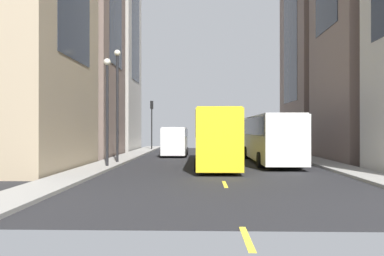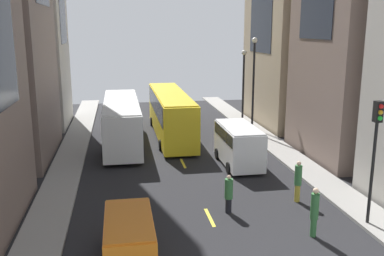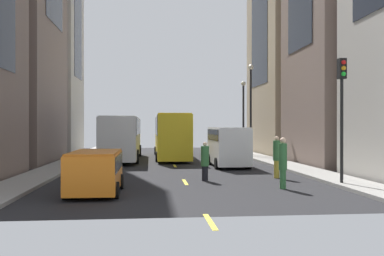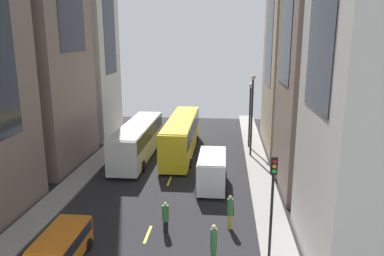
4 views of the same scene
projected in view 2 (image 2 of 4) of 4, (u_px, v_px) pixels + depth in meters
name	position (u px, v px, depth m)	size (l,w,h in m)	color
ground_plane	(175.00, 147.00, 32.19)	(40.76, 40.76, 0.00)	black
sidewalk_west	(73.00, 150.00, 30.97)	(2.01, 44.00, 0.15)	gray
sidewalk_east	(269.00, 141.00, 33.38)	(2.01, 44.00, 0.15)	gray
lane_stripe_1	(210.00, 217.00, 20.08)	(0.16, 2.00, 0.01)	yellow
lane_stripe_2	(183.00, 163.00, 28.15)	(0.16, 2.00, 0.01)	yellow
lane_stripe_3	(168.00, 133.00, 36.22)	(0.16, 2.00, 0.01)	yellow
lane_stripe_4	(159.00, 114.00, 44.29)	(0.16, 2.00, 0.01)	yellow
lane_stripe_5	(152.00, 101.00, 52.36)	(0.16, 2.00, 0.01)	yellow
city_bus_white	(122.00, 118.00, 32.55)	(2.80, 12.24, 3.35)	silver
streetcar_yellow	(170.00, 110.00, 34.91)	(2.70, 13.25, 3.59)	yellow
delivery_van_white	(239.00, 142.00, 27.51)	(2.25, 5.08, 2.58)	white
car_orange_0	(129.00, 235.00, 16.28)	(2.01, 4.01, 1.67)	orange
pedestrian_waiting_curb	(298.00, 180.00, 21.72)	(0.36, 0.36, 2.14)	gold
pedestrian_crossing_mid	(229.00, 193.00, 20.42)	(0.39, 0.39, 1.89)	black
pedestrian_walking_far	(314.00, 211.00, 18.02)	(0.35, 0.35, 2.17)	#336B38
traffic_light_near_corner	(376.00, 139.00, 18.38)	(0.32, 0.44, 5.48)	black
streetlamp_near	(254.00, 76.00, 34.99)	(0.44, 0.44, 7.76)	black
streetlamp_far	(243.00, 79.00, 37.87)	(0.44, 0.44, 6.64)	black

